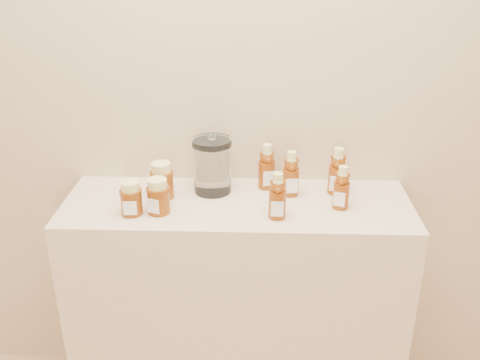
# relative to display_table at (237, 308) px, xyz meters

# --- Properties ---
(wall_back) EXTENTS (3.50, 0.02, 2.70)m
(wall_back) POSITION_rel_display_table_xyz_m (0.00, 0.20, 0.90)
(wall_back) COLOR tan
(wall_back) RESTS_ON ground
(display_table) EXTENTS (1.20, 0.40, 0.90)m
(display_table) POSITION_rel_display_table_xyz_m (0.00, 0.00, 0.00)
(display_table) COLOR beige
(display_table) RESTS_ON ground
(bear_bottle_back_left) EXTENTS (0.08, 0.08, 0.19)m
(bear_bottle_back_left) POSITION_rel_display_table_xyz_m (0.10, 0.13, 0.54)
(bear_bottle_back_left) COLOR #662908
(bear_bottle_back_left) RESTS_ON display_table
(bear_bottle_back_mid) EXTENTS (0.07, 0.07, 0.18)m
(bear_bottle_back_mid) POSITION_rel_display_table_xyz_m (0.19, 0.07, 0.54)
(bear_bottle_back_mid) COLOR #662908
(bear_bottle_back_mid) RESTS_ON display_table
(bear_bottle_back_right) EXTENTS (0.08, 0.08, 0.19)m
(bear_bottle_back_right) POSITION_rel_display_table_xyz_m (0.35, 0.09, 0.55)
(bear_bottle_back_right) COLOR #662908
(bear_bottle_back_right) RESTS_ON display_table
(bear_bottle_front_left) EXTENTS (0.06, 0.06, 0.18)m
(bear_bottle_front_left) POSITION_rel_display_table_xyz_m (0.13, -0.10, 0.54)
(bear_bottle_front_left) COLOR #662908
(bear_bottle_front_left) RESTS_ON display_table
(bear_bottle_front_right) EXTENTS (0.07, 0.07, 0.17)m
(bear_bottle_front_right) POSITION_rel_display_table_xyz_m (0.35, -0.02, 0.53)
(bear_bottle_front_right) COLOR #662908
(bear_bottle_front_right) RESTS_ON display_table
(honey_jar_left) EXTENTS (0.08, 0.08, 0.12)m
(honey_jar_left) POSITION_rel_display_table_xyz_m (-0.34, -0.09, 0.51)
(honey_jar_left) COLOR #662908
(honey_jar_left) RESTS_ON display_table
(honey_jar_back) EXTENTS (0.11, 0.11, 0.13)m
(honey_jar_back) POSITION_rel_display_table_xyz_m (-0.26, 0.03, 0.51)
(honey_jar_back) COLOR #662908
(honey_jar_back) RESTS_ON display_table
(honey_jar_front) EXTENTS (0.10, 0.10, 0.12)m
(honey_jar_front) POSITION_rel_display_table_xyz_m (-0.26, -0.08, 0.51)
(honey_jar_front) COLOR #662908
(honey_jar_front) RESTS_ON display_table
(glass_canister) EXTENTS (0.16, 0.16, 0.22)m
(glass_canister) POSITION_rel_display_table_xyz_m (-0.09, 0.09, 0.56)
(glass_canister) COLOR white
(glass_canister) RESTS_ON display_table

